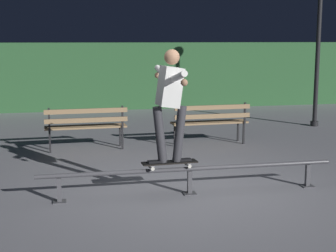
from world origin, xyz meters
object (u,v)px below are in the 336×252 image
(park_bench_leftmost, at_px, (86,123))
(park_bench_left_center, at_px, (211,119))
(skateboard, at_px, (170,163))
(skateboarder, at_px, (170,96))
(grind_rail, at_px, (190,173))
(lamp_post_right, at_px, (319,26))

(park_bench_leftmost, height_order, park_bench_left_center, same)
(skateboard, xyz_separation_m, skateboarder, (0.00, 0.00, 0.94))
(grind_rail, distance_m, park_bench_left_center, 3.47)
(grind_rail, relative_size, skateboard, 5.39)
(grind_rail, distance_m, lamp_post_right, 7.02)
(park_bench_leftmost, xyz_separation_m, lamp_post_right, (5.79, 1.70, 1.94))
(skateboarder, bearing_deg, park_bench_leftmost, 107.06)
(skateboarder, xyz_separation_m, park_bench_leftmost, (-0.99, 3.23, -0.87))
(lamp_post_right, bearing_deg, park_bench_left_center, -152.34)
(skateboard, xyz_separation_m, park_bench_leftmost, (-0.99, 3.23, 0.07))
(skateboard, bearing_deg, lamp_post_right, 45.75)
(skateboarder, height_order, park_bench_left_center, skateboarder)
(grind_rail, height_order, lamp_post_right, lamp_post_right)
(park_bench_left_center, bearing_deg, skateboard, -115.77)
(park_bench_leftmost, bearing_deg, park_bench_left_center, 0.00)
(lamp_post_right, bearing_deg, grind_rail, -132.47)
(lamp_post_right, bearing_deg, skateboard, -134.25)
(grind_rail, distance_m, park_bench_leftmost, 3.48)
(skateboard, relative_size, skateboarder, 0.51)
(skateboarder, bearing_deg, grind_rail, -0.04)
(park_bench_leftmost, bearing_deg, skateboarder, -72.94)
(skateboarder, bearing_deg, skateboard, -176.37)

